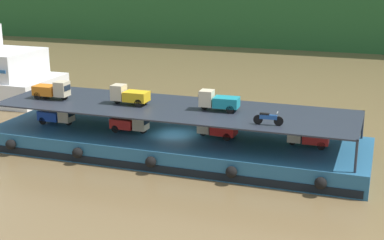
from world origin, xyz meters
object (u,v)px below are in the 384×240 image
object	(u,v)px
mini_truck_lower_stern	(57,115)
mini_truck_upper_fore	(218,101)
mini_truck_lower_aft	(130,123)
mini_truck_lower_mid	(216,128)
mini_truck_upper_mid	(129,95)
mini_truck_upper_stern	(52,90)
cargo_barge	(174,144)
motorcycle_upper_port	(268,118)
mini_truck_lower_fore	(308,136)

from	to	relation	value
mini_truck_lower_stern	mini_truck_upper_fore	xyz separation A→B (m)	(12.59, 0.63, 2.00)
mini_truck_lower_aft	mini_truck_lower_mid	bearing A→B (deg)	7.93
mini_truck_lower_aft	mini_truck_upper_mid	bearing A→B (deg)	120.36
mini_truck_lower_stern	mini_truck_upper_mid	distance (m)	6.36
mini_truck_upper_stern	mini_truck_upper_fore	world-z (taller)	same
cargo_barge	mini_truck_lower_mid	world-z (taller)	mini_truck_lower_mid
mini_truck_upper_mid	mini_truck_upper_fore	distance (m)	6.57
mini_truck_upper_mid	motorcycle_upper_port	distance (m)	10.70
mini_truck_lower_fore	mini_truck_upper_stern	bearing A→B (deg)	-176.51
mini_truck_upper_stern	mini_truck_lower_mid	bearing A→B (deg)	4.54
cargo_barge	mini_truck_lower_fore	distance (m)	9.49
mini_truck_lower_fore	motorcycle_upper_port	world-z (taller)	motorcycle_upper_port
mini_truck_lower_aft	motorcycle_upper_port	world-z (taller)	motorcycle_upper_port
cargo_barge	mini_truck_upper_fore	world-z (taller)	mini_truck_upper_fore
mini_truck_lower_aft	mini_truck_lower_fore	bearing A→B (deg)	4.66
mini_truck_upper_fore	cargo_barge	bearing A→B (deg)	-175.88
mini_truck_lower_stern	motorcycle_upper_port	distance (m)	16.74
mini_truck_lower_mid	mini_truck_upper_fore	size ratio (longest dim) A/B	1.00
cargo_barge	mini_truck_lower_mid	size ratio (longest dim) A/B	9.77
mini_truck_lower_stern	mini_truck_lower_mid	bearing A→B (deg)	3.63
cargo_barge	mini_truck_lower_stern	bearing A→B (deg)	-177.60
cargo_barge	mini_truck_lower_aft	xyz separation A→B (m)	(-3.18, -0.47, 1.44)
cargo_barge	mini_truck_upper_fore	bearing A→B (deg)	4.12
mini_truck_upper_mid	mini_truck_upper_fore	xyz separation A→B (m)	(6.56, 0.44, 0.00)
mini_truck_lower_aft	mini_truck_lower_mid	distance (m)	6.29
cargo_barge	mini_truck_lower_aft	world-z (taller)	mini_truck_lower_aft
mini_truck_upper_stern	motorcycle_upper_port	world-z (taller)	mini_truck_upper_stern
mini_truck_lower_fore	mini_truck_upper_mid	size ratio (longest dim) A/B	1.01
mini_truck_lower_aft	mini_truck_upper_stern	size ratio (longest dim) A/B	1.01
mini_truck_upper_mid	mini_truck_lower_stern	bearing A→B (deg)	-178.20
mini_truck_lower_aft	mini_truck_upper_mid	world-z (taller)	mini_truck_upper_mid
mini_truck_lower_mid	mini_truck_upper_mid	xyz separation A→B (m)	(-6.39, -0.60, 2.00)
motorcycle_upper_port	mini_truck_lower_stern	bearing A→B (deg)	174.07
motorcycle_upper_port	mini_truck_upper_stern	bearing A→B (deg)	174.82
mini_truck_lower_mid	motorcycle_upper_port	bearing A→B (deg)	-31.26
mini_truck_lower_stern	motorcycle_upper_port	world-z (taller)	motorcycle_upper_port
mini_truck_lower_stern	mini_truck_upper_mid	world-z (taller)	mini_truck_upper_mid
cargo_barge	mini_truck_upper_mid	xyz separation A→B (m)	(-3.33, -0.20, 3.44)
mini_truck_upper_mid	mini_truck_lower_fore	bearing A→B (deg)	3.39
cargo_barge	motorcycle_upper_port	distance (m)	8.14
cargo_barge	mini_truck_upper_fore	distance (m)	4.72
motorcycle_upper_port	mini_truck_upper_fore	bearing A→B (deg)	149.38
mini_truck_upper_fore	motorcycle_upper_port	world-z (taller)	mini_truck_upper_fore
mini_truck_lower_aft	motorcycle_upper_port	bearing A→B (deg)	-9.00
mini_truck_upper_fore	mini_truck_lower_fore	bearing A→B (deg)	2.95
mini_truck_lower_stern	mini_truck_lower_mid	distance (m)	12.45
mini_truck_lower_stern	mini_truck_lower_aft	size ratio (longest dim) A/B	1.00
cargo_barge	mini_truck_upper_stern	xyz separation A→B (m)	(-9.50, -0.60, 3.44)
mini_truck_lower_stern	mini_truck_upper_stern	size ratio (longest dim) A/B	1.01
cargo_barge	mini_truck_upper_stern	world-z (taller)	mini_truck_upper_stern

